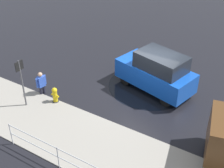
% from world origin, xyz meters
% --- Properties ---
extents(ground_plane, '(60.00, 60.00, 0.00)m').
position_xyz_m(ground_plane, '(0.00, 0.00, 0.00)').
color(ground_plane, black).
extents(kerb_strip, '(24.00, 3.20, 0.04)m').
position_xyz_m(kerb_strip, '(0.00, 4.20, 0.02)').
color(kerb_strip, gray).
rests_on(kerb_strip, ground).
extents(moving_hatchback, '(4.19, 2.57, 2.06)m').
position_xyz_m(moving_hatchback, '(-0.30, -0.75, 1.03)').
color(moving_hatchback, blue).
rests_on(moving_hatchback, ground).
extents(fire_hydrant, '(0.42, 0.31, 0.80)m').
position_xyz_m(fire_hydrant, '(3.28, 2.74, 0.40)').
color(fire_hydrant, gold).
rests_on(fire_hydrant, ground).
extents(pedestrian, '(0.31, 0.56, 1.22)m').
position_xyz_m(pedestrian, '(4.28, 2.53, 0.68)').
color(pedestrian, blue).
rests_on(pedestrian, ground).
extents(sign_post, '(0.07, 0.44, 2.40)m').
position_xyz_m(sign_post, '(4.27, 3.67, 1.58)').
color(sign_post, '#4C4C51').
rests_on(sign_post, ground).
extents(puddle_patch, '(4.20, 4.20, 0.01)m').
position_xyz_m(puddle_patch, '(0.09, -0.87, 0.00)').
color(puddle_patch, black).
rests_on(puddle_patch, ground).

